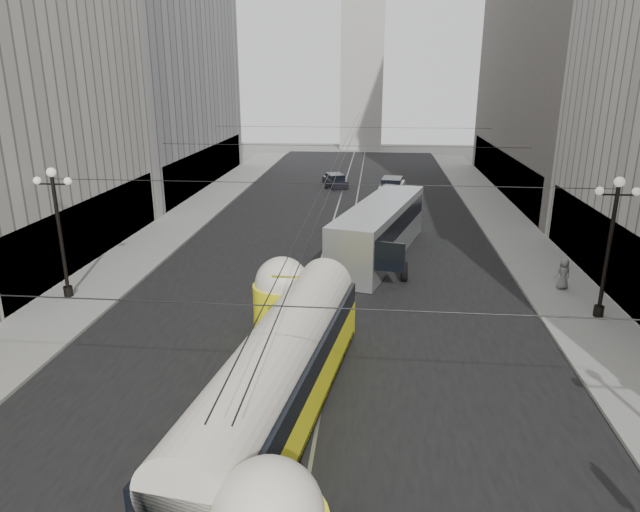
% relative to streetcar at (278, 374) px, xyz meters
% --- Properties ---
extents(road, '(20.00, 85.00, 0.02)m').
position_rel_streetcar_xyz_m(road, '(0.50, 23.79, -1.68)').
color(road, black).
rests_on(road, ground).
extents(sidewalk_left, '(4.00, 72.00, 0.15)m').
position_rel_streetcar_xyz_m(sidewalk_left, '(-11.50, 27.29, -1.60)').
color(sidewalk_left, gray).
rests_on(sidewalk_left, ground).
extents(sidewalk_right, '(4.00, 72.00, 0.15)m').
position_rel_streetcar_xyz_m(sidewalk_right, '(12.50, 27.29, -1.60)').
color(sidewalk_right, gray).
rests_on(sidewalk_right, ground).
extents(rail_left, '(0.12, 85.00, 0.04)m').
position_rel_streetcar_xyz_m(rail_left, '(-0.25, 23.79, -1.68)').
color(rail_left, gray).
rests_on(rail_left, ground).
extents(rail_right, '(0.12, 85.00, 0.04)m').
position_rel_streetcar_xyz_m(rail_right, '(1.25, 23.79, -1.68)').
color(rail_right, gray).
rests_on(rail_right, ground).
extents(building_left_far, '(12.60, 28.60, 28.60)m').
position_rel_streetcar_xyz_m(building_left_far, '(-19.49, 39.29, 12.63)').
color(building_left_far, '#999999').
rests_on(building_left_far, ground).
extents(building_right_far, '(12.60, 32.60, 32.60)m').
position_rel_streetcar_xyz_m(building_right_far, '(20.49, 39.29, 14.63)').
color(building_right_far, '#514C47').
rests_on(building_right_far, ground).
extents(distant_tower, '(6.00, 6.00, 31.36)m').
position_rel_streetcar_xyz_m(distant_tower, '(0.50, 71.29, 13.29)').
color(distant_tower, '#B2AFA8').
rests_on(distant_tower, ground).
extents(lamppost_left_mid, '(1.86, 0.44, 6.37)m').
position_rel_streetcar_xyz_m(lamppost_left_mid, '(-12.10, 9.29, 2.07)').
color(lamppost_left_mid, black).
rests_on(lamppost_left_mid, sidewalk_left).
extents(lamppost_right_mid, '(1.86, 0.44, 6.37)m').
position_rel_streetcar_xyz_m(lamppost_right_mid, '(13.10, 9.29, 2.07)').
color(lamppost_right_mid, black).
rests_on(lamppost_right_mid, sidewalk_right).
extents(catenary, '(25.00, 72.00, 0.23)m').
position_rel_streetcar_xyz_m(catenary, '(0.62, 22.78, 4.20)').
color(catenary, black).
rests_on(catenary, ground).
extents(streetcar, '(4.33, 15.59, 3.44)m').
position_rel_streetcar_xyz_m(streetcar, '(0.00, 0.00, 0.00)').
color(streetcar, '#FFFE16').
rests_on(streetcar, ground).
extents(city_bus, '(5.88, 13.27, 3.26)m').
position_rel_streetcar_xyz_m(city_bus, '(3.21, 17.77, 0.11)').
color(city_bus, '#A4A8AA').
rests_on(city_bus, ground).
extents(sedan_white_far, '(2.57, 4.99, 1.51)m').
position_rel_streetcar_xyz_m(sedan_white_far, '(4.37, 36.91, -0.99)').
color(sedan_white_far, silver).
rests_on(sedan_white_far, ground).
extents(sedan_dark_far, '(2.85, 4.28, 1.25)m').
position_rel_streetcar_xyz_m(sedan_dark_far, '(-1.12, 40.11, -1.11)').
color(sedan_dark_far, black).
rests_on(sedan_dark_far, ground).
extents(pedestrian_crossing_a, '(0.62, 0.68, 1.57)m').
position_rel_streetcar_xyz_m(pedestrian_crossing_a, '(-0.25, -3.95, -0.90)').
color(pedestrian_crossing_a, black).
rests_on(pedestrian_crossing_a, ground).
extents(pedestrian_sidewalk_right, '(0.89, 0.68, 1.61)m').
position_rel_streetcar_xyz_m(pedestrian_sidewalk_right, '(12.51, 12.72, -0.73)').
color(pedestrian_sidewalk_right, slate).
rests_on(pedestrian_sidewalk_right, sidewalk_right).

